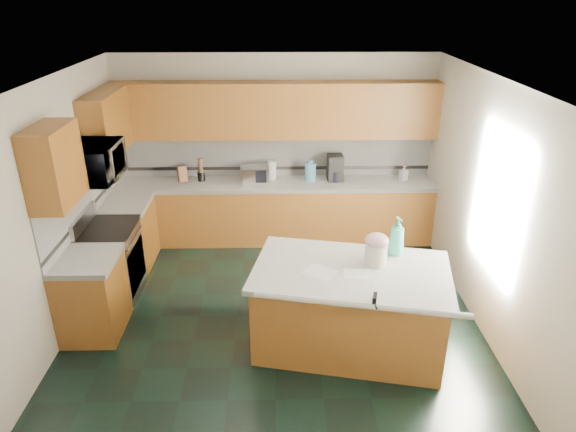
{
  "coord_description": "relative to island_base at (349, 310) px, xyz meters",
  "views": [
    {
      "loc": [
        0.04,
        -5.01,
        3.54
      ],
      "look_at": [
        0.15,
        0.35,
        1.12
      ],
      "focal_mm": 32.0,
      "sensor_mm": 36.0,
      "label": 1
    }
  ],
  "objects": [
    {
      "name": "treat_jar_knob_end_l",
      "position": [
        0.22,
        0.11,
        0.81
      ],
      "size": [
        0.04,
        0.04,
        0.04
      ],
      "primitive_type": "sphere",
      "color": "tan",
      "rests_on": "treat_jar_lid"
    },
    {
      "name": "utensil_crock",
      "position": [
        -1.86,
        2.62,
        0.56
      ],
      "size": [
        0.11,
        0.11,
        0.14
      ],
      "primitive_type": "cylinder",
      "color": "black",
      "rests_on": "back_countertop"
    },
    {
      "name": "left_accent_band",
      "position": [
        -3.06,
        1.09,
        0.61
      ],
      "size": [
        0.01,
        2.3,
        0.05
      ],
      "primitive_type": "cube",
      "color": "black",
      "rests_on": "wall_left"
    },
    {
      "name": "left_upper_cab_front",
      "position": [
        -2.91,
        0.3,
        1.51
      ],
      "size": [
        0.33,
        0.72,
        0.78
      ],
      "primitive_type": "cube",
      "color": "#60360F",
      "rests_on": "wall_left"
    },
    {
      "name": "treat_jar_lid",
      "position": [
        0.26,
        0.11,
        0.76
      ],
      "size": [
        0.24,
        0.24,
        0.15
      ],
      "primitive_type": "ellipsoid",
      "color": "#D199A1",
      "rests_on": "treat_jar"
    },
    {
      "name": "left_base_cab_front",
      "position": [
        -2.77,
        0.3,
        0.0
      ],
      "size": [
        0.6,
        0.72,
        0.86
      ],
      "primitive_type": "cube",
      "color": "#60360F",
      "rests_on": "ground"
    },
    {
      "name": "treat_jar_knob_end_r",
      "position": [
        0.3,
        0.11,
        0.81
      ],
      "size": [
        0.04,
        0.04,
        0.04
      ],
      "primitive_type": "sphere",
      "color": "tan",
      "rests_on": "treat_jar_lid"
    },
    {
      "name": "clamp_handle",
      "position": [
        0.14,
        -0.63,
        0.48
      ],
      "size": [
        0.02,
        0.08,
        0.02
      ],
      "primitive_type": "cylinder",
      "rotation": [
        1.57,
        0.0,
        0.0
      ],
      "color": "black",
      "rests_on": "island_top"
    },
    {
      "name": "range_backguard",
      "position": [
        -3.03,
        1.04,
        0.59
      ],
      "size": [
        0.06,
        0.76,
        0.18
      ],
      "primitive_type": "cube",
      "color": "#B7B7BC",
      "rests_on": "range_body"
    },
    {
      "name": "microwave",
      "position": [
        -2.77,
        1.04,
        1.3
      ],
      "size": [
        0.5,
        0.73,
        0.41
      ],
      "primitive_type": "imported",
      "rotation": [
        0.0,
        0.0,
        1.57
      ],
      "color": "#B7B7BC",
      "rests_on": "wall_left"
    },
    {
      "name": "wall_right",
      "position": [
        1.55,
        0.54,
        0.92
      ],
      "size": [
        0.04,
        4.6,
        2.7
      ],
      "primitive_type": "cube",
      "color": "beige",
      "rests_on": "ground"
    },
    {
      "name": "paper_towel",
      "position": [
        -0.83,
        2.64,
        0.64
      ],
      "size": [
        0.13,
        0.13,
        0.29
      ],
      "primitive_type": "cylinder",
      "color": "white",
      "rests_on": "back_countertop"
    },
    {
      "name": "floor",
      "position": [
        -0.77,
        0.54,
        -0.43
      ],
      "size": [
        4.6,
        4.6,
        0.0
      ],
      "primitive_type": "plane",
      "color": "black",
      "rests_on": "ground"
    },
    {
      "name": "island_top",
      "position": [
        0.0,
        0.0,
        0.46
      ],
      "size": [
        2.17,
        1.54,
        0.06
      ],
      "primitive_type": "cube",
      "rotation": [
        0.0,
        0.0,
        -0.2
      ],
      "color": "white",
      "rests_on": "island_base"
    },
    {
      "name": "toaster_oven_door",
      "position": [
        -1.08,
        2.46,
        0.6
      ],
      "size": [
        0.35,
        0.01,
        0.19
      ],
      "primitive_type": "cube",
      "color": "black",
      "rests_on": "toaster_oven"
    },
    {
      "name": "utensil_bundle",
      "position": [
        -1.86,
        2.62,
        0.73
      ],
      "size": [
        0.06,
        0.06,
        0.2
      ],
      "primitive_type": "cylinder",
      "color": "#472814",
      "rests_on": "utensil_crock"
    },
    {
      "name": "water_jug",
      "position": [
        -0.26,
        2.6,
        0.62
      ],
      "size": [
        0.16,
        0.16,
        0.27
      ],
      "primitive_type": "cylinder",
      "color": "#5293B5",
      "rests_on": "back_countertop"
    },
    {
      "name": "back_countertop",
      "position": [
        -0.77,
        2.54,
        0.46
      ],
      "size": [
        4.6,
        0.64,
        0.06
      ],
      "primitive_type": "cube",
      "color": "white",
      "rests_on": "back_base_cab"
    },
    {
      "name": "back_base_cab",
      "position": [
        -0.77,
        2.54,
        0.0
      ],
      "size": [
        4.6,
        0.6,
        0.86
      ],
      "primitive_type": "cube",
      "color": "#60360F",
      "rests_on": "ground"
    },
    {
      "name": "left_base_cab_rear",
      "position": [
        -2.77,
        1.83,
        0.0
      ],
      "size": [
        0.6,
        0.82,
        0.86
      ],
      "primitive_type": "cube",
      "color": "#60360F",
      "rests_on": "ground"
    },
    {
      "name": "paper_towel_base",
      "position": [
        -0.83,
        2.64,
        0.5
      ],
      "size": [
        0.2,
        0.2,
        0.01
      ],
      "primitive_type": "cylinder",
      "color": "#B7B7BC",
      "rests_on": "back_countertop"
    },
    {
      "name": "wall_left",
      "position": [
        -3.09,
        0.54,
        0.92
      ],
      "size": [
        0.04,
        4.6,
        2.7
      ],
      "primitive_type": "cube",
      "color": "beige",
      "rests_on": "ground"
    },
    {
      "name": "wall_front",
      "position": [
        -0.77,
        -1.78,
        0.92
      ],
      "size": [
        4.6,
        0.04,
        2.7
      ],
      "primitive_type": "cube",
      "color": "beige",
      "rests_on": "ground"
    },
    {
      "name": "treat_jar_knob",
      "position": [
        0.26,
        0.11,
        0.81
      ],
      "size": [
        0.08,
        0.03,
        0.03
      ],
      "primitive_type": "cylinder",
      "rotation": [
        0.0,
        1.57,
        0.0
      ],
      "color": "tan",
      "rests_on": "treat_jar_lid"
    },
    {
      "name": "water_jug_neck",
      "position": [
        -0.26,
        2.6,
        0.78
      ],
      "size": [
        0.08,
        0.08,
        0.04
      ],
      "primitive_type": "cylinder",
      "color": "#5293B5",
      "rests_on": "water_jug"
    },
    {
      "name": "treat_jar",
      "position": [
        0.26,
        0.11,
        0.61
      ],
      "size": [
        0.28,
        0.28,
        0.23
      ],
      "primitive_type": "cylinder",
      "rotation": [
        0.0,
        0.0,
        -0.34
      ],
      "color": "silver",
      "rests_on": "island_top"
    },
    {
      "name": "range_body",
      "position": [
        -2.77,
        1.04,
        0.01
      ],
      "size": [
        0.6,
        0.76,
        0.88
      ],
      "primitive_type": "cube",
      "color": "#B7B7BC",
      "rests_on": "ground"
    },
    {
      "name": "soap_bottle_back",
      "position": [
        1.1,
        2.59,
        0.6
      ],
      "size": [
        0.14,
        0.14,
        0.22
      ],
      "primitive_type": "imported",
      "rotation": [
        0.0,
        0.0,
        0.46
      ],
      "color": "white",
      "rests_on": "back_countertop"
    },
    {
      "name": "ceiling",
      "position": [
        -0.77,
        0.54,
        2.27
      ],
      "size": [
        4.6,
        4.6,
        0.0
      ],
      "primitive_type": "plane",
      "color": "white",
      "rests_on": "ground"
    },
    {
      "name": "back_accent_band",
      "position": [
        -0.77,
        2.82,
        0.61
      ],
      "size": [
        4.6,
        0.01,
        0.05
      ],
      "primitive_type": "cube",
      "color": "black",
      "rests_on": "back_countertop"
    },
    {
      "name": "range_handle",
      "position": [
        -2.45,
        1.04,
        0.35
      ],
      "size": [
        0.02,
        0.66,
        0.02
      ],
      "primitive_type": "cylinder",
      "rotation": [
        1.57,
        0.0,
        0.0
      ],
      "color": "#B7B7BC",
      "rests_on": "range_body"
    },
    {
      "name": "paper_sheet_a",
      "position": [
        0.04,
        -0.09,
        0.49
      ],
      "size": [
        0.29,
        0.23,
        0.0
      ],
      "primitive_type": "cube",
      "rotation": [
        0.0,
        0.0,
        -0.07
      ],
      "color": "white",
      "rests_on": "island_top"
    },
    {
      "name": "wall_back",
      "position": [
        -0.77,
        2.86,
        0.92
      ],
      "size": [
        4.6,
        0.04,
        2.7
      ],
      "primitive_type": "cube",
      "color": "beige",
      "rests_on": "ground"
    },
    {
      "name": "back_backsplash",
      "position": [
        -0.77,
        2.82,
        0.81
      ],
      "size": [
        4.6,
        0.02,
        0.63
      ],
      "primitive_type": "cube",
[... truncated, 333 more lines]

